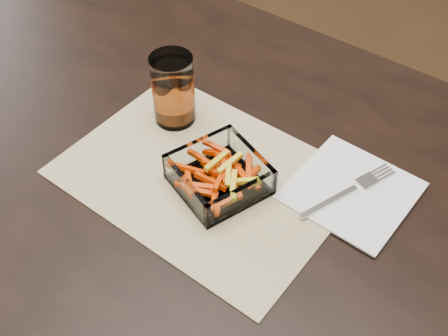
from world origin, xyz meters
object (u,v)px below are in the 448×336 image
at_px(dining_table, 176,175).
at_px(fork, 351,190).
at_px(tumbler, 173,92).
at_px(glass_bowl, 219,176).

distance_m(dining_table, fork, 0.33).
distance_m(tumbler, fork, 0.35).
height_order(dining_table, tumbler, tumbler).
xyz_separation_m(dining_table, fork, (0.31, 0.08, 0.10)).
height_order(glass_bowl, fork, glass_bowl).
bearing_deg(glass_bowl, fork, 32.81).
distance_m(dining_table, tumbler, 0.16).
bearing_deg(tumbler, fork, 5.32).
bearing_deg(glass_bowl, dining_table, 164.76).
bearing_deg(dining_table, tumbler, 125.48).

